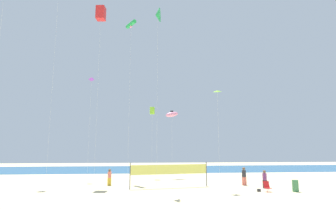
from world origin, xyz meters
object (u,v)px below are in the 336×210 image
object	(u,v)px
beachgoer_charcoal_shirt	(244,176)
kite_green_delta	(158,15)
trash_barrel	(295,186)
kite_lime_diamond	(217,92)
beach_handbag	(259,190)
kite_red_box	(101,13)
kite_green_tube	(131,25)
beachgoer_coral_shirt	(109,177)
kite_pink_inflatable	(172,114)
kite_lime_box	(152,111)
volleyball_net	(170,170)
folding_beach_chair	(267,186)
beachgoer_plum_shirt	(265,179)
kite_violet_diamond	(91,81)

from	to	relation	value
beachgoer_charcoal_shirt	kite_green_delta	size ratio (longest dim) A/B	0.11
trash_barrel	kite_lime_diamond	size ratio (longest dim) A/B	0.11
beach_handbag	kite_red_box	size ratio (longest dim) A/B	0.01
kite_green_tube	kite_lime_diamond	xyz separation A→B (m)	(8.52, -8.51, -10.33)
beachgoer_coral_shirt	kite_lime_diamond	world-z (taller)	kite_lime_diamond
kite_lime_diamond	beach_handbag	bearing A→B (deg)	-12.42
beachgoer_coral_shirt	kite_red_box	xyz separation A→B (m)	(-1.66, 0.77, 18.22)
beachgoer_charcoal_shirt	trash_barrel	xyz separation A→B (m)	(2.81, -4.73, -0.47)
kite_pink_inflatable	kite_lime_box	world-z (taller)	kite_lime_box
kite_lime_diamond	kite_green_delta	xyz separation A→B (m)	(-5.63, 0.01, 7.42)
beachgoer_coral_shirt	kite_lime_box	world-z (taller)	kite_lime_box
volleyball_net	kite_pink_inflatable	bearing A→B (deg)	82.26
trash_barrel	kite_lime_diamond	bearing A→B (deg)	170.17
trash_barrel	kite_red_box	xyz separation A→B (m)	(-18.28, 6.71, 18.61)
beachgoer_coral_shirt	kite_red_box	bearing A→B (deg)	60.32
beach_handbag	kite_lime_diamond	distance (m)	9.42
beachgoer_charcoal_shirt	folding_beach_chair	bearing A→B (deg)	149.71
beachgoer_plum_shirt	kite_green_tube	distance (m)	23.77
beach_handbag	kite_green_delta	size ratio (longest dim) A/B	0.02
beach_handbag	kite_red_box	xyz separation A→B (m)	(-15.13, 6.32, 18.99)
trash_barrel	kite_green_tube	bearing A→B (deg)	147.20
beachgoer_plum_shirt	kite_violet_diamond	world-z (taller)	kite_violet_diamond
volleyball_net	kite_green_delta	distance (m)	14.98
kite_green_delta	beachgoer_coral_shirt	bearing A→B (deg)	133.43
trash_barrel	kite_violet_diamond	size ratio (longest dim) A/B	0.08
volleyball_net	kite_red_box	size ratio (longest dim) A/B	0.38
trash_barrel	kite_pink_inflatable	bearing A→B (deg)	125.93
volleyball_net	kite_violet_diamond	distance (m)	15.55
kite_lime_box	kite_violet_diamond	xyz separation A→B (m)	(-7.72, -2.17, 3.30)
kite_lime_diamond	kite_green_tube	bearing A→B (deg)	135.02
beachgoer_plum_shirt	trash_barrel	world-z (taller)	beachgoer_plum_shirt
kite_red_box	kite_green_tube	bearing A→B (deg)	41.03
beachgoer_charcoal_shirt	kite_pink_inflatable	xyz separation A→B (m)	(-6.56, 8.19, 7.31)
beachgoer_coral_shirt	kite_green_delta	size ratio (longest dim) A/B	0.10
beachgoer_coral_shirt	kite_lime_box	distance (m)	11.43
folding_beach_chair	volleyball_net	bearing A→B (deg)	134.34
kite_violet_diamond	beachgoer_plum_shirt	bearing A→B (deg)	-24.94
kite_green_delta	beachgoer_plum_shirt	bearing A→B (deg)	6.66
folding_beach_chair	kite_lime_box	xyz separation A→B (m)	(-9.56, 12.57, 8.26)
kite_green_tube	trash_barrel	bearing A→B (deg)	-32.80
volleyball_net	beach_handbag	xyz separation A→B (m)	(7.49, -3.14, -1.52)
beach_handbag	kite_lime_box	distance (m)	17.55
beach_handbag	kite_lime_box	xyz separation A→B (m)	(-8.85, 12.48, 8.61)
trash_barrel	kite_pink_inflatable	world-z (taller)	kite_pink_inflatable
volleyball_net	kite_green_tube	size ratio (longest dim) A/B	0.39
beach_handbag	beachgoer_plum_shirt	bearing A→B (deg)	53.09
kite_pink_inflatable	beachgoer_plum_shirt	bearing A→B (deg)	-54.10
beachgoer_charcoal_shirt	kite_lime_diamond	size ratio (longest dim) A/B	0.20
beachgoer_plum_shirt	kite_lime_diamond	xyz separation A→B (m)	(-4.72, -1.22, 8.02)
beachgoer_plum_shirt	kite_lime_box	xyz separation A→B (m)	(-10.30, 10.54, 7.82)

